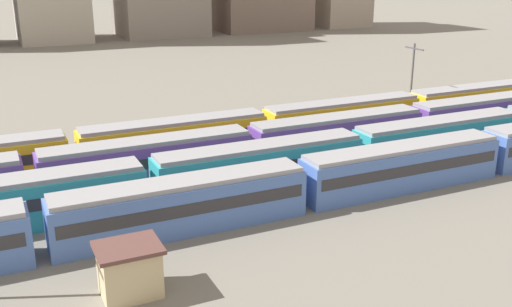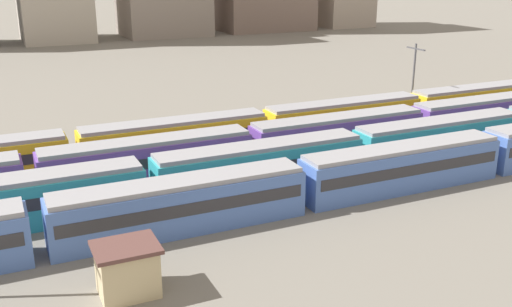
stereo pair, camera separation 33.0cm
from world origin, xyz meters
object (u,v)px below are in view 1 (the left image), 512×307
object	(u,v)px
train_track_1	(439,138)
train_track_3	(413,108)
catenary_pole_1	(412,76)
signal_hut	(129,270)
train_track_2	(250,146)
train_track_0	(488,151)

from	to	relation	value
train_track_1	train_track_3	xyz separation A→B (m)	(5.37, 10.40, 0.00)
train_track_1	train_track_3	size ratio (longest dim) A/B	0.83
train_track_3	catenary_pole_1	xyz separation A→B (m)	(2.20, 3.23, 3.02)
catenary_pole_1	signal_hut	bearing A→B (deg)	-147.57
train_track_1	train_track_2	distance (m)	18.27
train_track_1	signal_hut	size ratio (longest dim) A/B	26.00
signal_hut	train_track_1	bearing A→B (deg)	20.08
train_track_2	signal_hut	xyz separation A→B (m)	(-15.16, -17.15, -0.35)
train_track_2	catenary_pole_1	bearing A→B (deg)	18.57
train_track_0	train_track_1	xyz separation A→B (m)	(-0.99, 5.20, 0.00)
train_track_2	train_track_3	size ratio (longest dim) A/B	0.66
train_track_1	signal_hut	distance (m)	34.80
train_track_2	train_track_0	bearing A→B (deg)	-29.34
train_track_1	catenary_pole_1	xyz separation A→B (m)	(7.57, 13.63, 3.02)
train_track_1	catenary_pole_1	size ratio (longest dim) A/B	10.66
train_track_2	signal_hut	world-z (taller)	train_track_2
train_track_3	train_track_1	bearing A→B (deg)	-117.33
train_track_0	train_track_1	size ratio (longest dim) A/B	1.20
train_track_0	train_track_3	size ratio (longest dim) A/B	1.00
signal_hut	train_track_0	bearing A→B (deg)	11.33
train_track_0	catenary_pole_1	world-z (taller)	catenary_pole_1
train_track_1	signal_hut	xyz separation A→B (m)	(-32.68, -11.95, -0.35)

